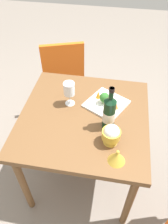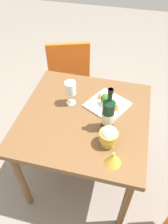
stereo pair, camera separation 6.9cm
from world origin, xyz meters
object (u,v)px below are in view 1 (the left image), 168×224
serving_plate (106,104)px  broccoli_floret (104,98)px  carrot_garnish_right (98,94)px  chair_near_window (63,70)px  wine_bottle (109,113)px  rice_bowl_lid (117,157)px  rice_bowl (111,134)px  carrot_garnish_left (116,105)px  wine_glass (69,89)px

serving_plate → broccoli_floret: 0.06m
carrot_garnish_right → chair_near_window: bearing=-55.7°
wine_bottle → carrot_garnish_right: 0.27m
wine_bottle → rice_bowl_lid: wine_bottle is taller
serving_plate → carrot_garnish_right: size_ratio=5.65×
serving_plate → wine_bottle: bearing=98.2°
serving_plate → chair_near_window: bearing=-53.7°
wine_bottle → rice_bowl: wine_bottle is taller
rice_bowl → chair_near_window: bearing=-61.1°
rice_bowl_lid → carrot_garnish_left: size_ratio=1.86×
rice_bowl → carrot_garnish_left: (-0.01, -0.28, -0.03)m
carrot_garnish_right → rice_bowl: bearing=108.3°
rice_bowl → rice_bowl_lid: (-0.05, 0.12, -0.04)m
serving_plate → broccoli_floret: broccoli_floret is taller
chair_near_window → carrot_garnish_left: (-0.55, 0.71, 0.26)m
wine_bottle → rice_bowl_lid: size_ratio=3.14×
rice_bowl_lid → carrot_garnish_left: rice_bowl_lid is taller
wine_glass → rice_bowl: (-0.31, 0.29, -0.05)m
rice_bowl → carrot_garnish_left: bearing=-91.8°
wine_glass → rice_bowl_lid: bearing=130.8°
rice_bowl_lid → broccoli_floret: bearing=-75.0°
carrot_garnish_left → rice_bowl: bearing=88.2°
chair_near_window → rice_bowl: rice_bowl is taller
wine_bottle → carrot_garnish_left: size_ratio=5.84×
wine_glass → serving_plate: 0.28m
carrot_garnish_right → wine_glass: bearing=22.0°
carrot_garnish_right → wine_bottle: bearing=111.0°
wine_bottle → carrot_garnish_left: wine_bottle is taller
wine_bottle → serving_plate: bearing=-81.8°
wine_bottle → rice_bowl_lid: bearing=106.5°
chair_near_window → rice_bowl: (-0.55, 0.99, 0.29)m
wine_glass → rice_bowl: bearing=137.0°
rice_bowl_lid → carrot_garnish_right: 0.52m
chair_near_window → carrot_garnish_right: (-0.42, 0.62, 0.26)m
broccoli_floret → wine_bottle: bearing=103.2°
wine_bottle → serving_plate: size_ratio=0.93×
broccoli_floret → chair_near_window: bearing=-54.8°
broccoli_floret → carrot_garnish_left: 0.09m
wine_glass → carrot_garnish_left: bearing=178.5°
wine_bottle → wine_glass: 0.33m
chair_near_window → wine_glass: wine_glass is taller
rice_bowl → carrot_garnish_left: 0.28m
carrot_garnish_left → wine_bottle: bearing=77.1°
wine_bottle → broccoli_floret: 0.21m
rice_bowl → serving_plate: bearing=-80.1°
carrot_garnish_right → carrot_garnish_left: bearing=146.8°
wine_bottle → carrot_garnish_left: bearing=-102.9°
rice_bowl_lid → serving_plate: size_ratio=0.30×
wine_glass → serving_plate: (-0.25, -0.03, -0.12)m
rice_bowl_lid → rice_bowl: bearing=-69.8°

